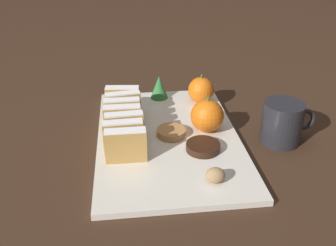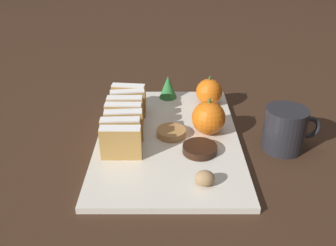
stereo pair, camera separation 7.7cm
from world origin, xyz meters
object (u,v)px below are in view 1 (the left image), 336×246
object	(u,v)px
orange_far	(207,116)
walnut	(215,175)
orange_near	(201,90)
chocolate_cookie	(203,147)
coffee_mug	(283,123)

from	to	relation	value
orange_far	walnut	distance (m)	0.18
orange_near	chocolate_cookie	size ratio (longest dim) A/B	1.07
walnut	orange_near	bearing A→B (deg)	83.37
chocolate_cookie	coffee_mug	size ratio (longest dim) A/B	0.60
orange_near	walnut	bearing A→B (deg)	-96.63
chocolate_cookie	orange_far	bearing A→B (deg)	73.16
orange_near	orange_far	xyz separation A→B (m)	(-0.01, -0.14, 0.00)
walnut	chocolate_cookie	world-z (taller)	walnut
orange_near	coffee_mug	xyz separation A→B (m)	(0.13, -0.18, 0.00)
orange_far	walnut	size ratio (longest dim) A/B	2.30
coffee_mug	orange_far	bearing A→B (deg)	164.04
orange_far	orange_near	bearing A→B (deg)	84.03
orange_far	coffee_mug	size ratio (longest dim) A/B	0.69
chocolate_cookie	coffee_mug	bearing A→B (deg)	10.82
orange_far	coffee_mug	bearing A→B (deg)	-15.96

